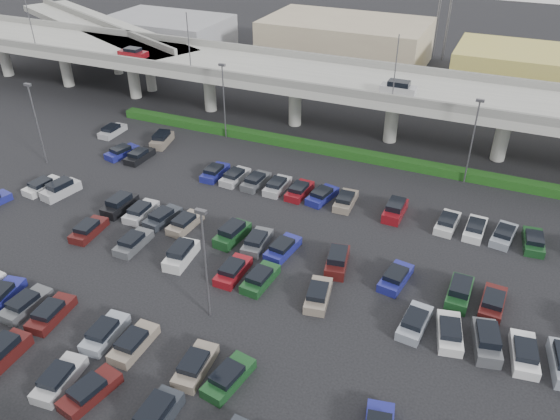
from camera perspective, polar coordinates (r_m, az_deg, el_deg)
name	(u,v)px	position (r m, az deg, el deg)	size (l,w,h in m)	color
ground	(253,262)	(51.70, -2.86, -5.42)	(280.00, 280.00, 0.00)	black
overpass	(357,86)	(75.20, 8.01, 12.67)	(150.00, 13.00, 15.80)	#9B9B93
on_ramp	(100,30)	(109.47, -18.30, 17.44)	(50.93, 30.13, 8.80)	#9B9B93
hedge	(338,151)	(71.36, 6.11, 6.14)	(66.00, 1.60, 1.10)	#193E12
parked_cars	(233,273)	(49.50, -4.96, -6.59)	(63.18, 41.69, 1.67)	gray
light_poles	(221,186)	(51.44, -6.17, 2.52)	(66.90, 48.38, 10.30)	#515156
distant_buildings	(477,61)	(102.36, 19.91, 14.40)	(138.00, 24.00, 9.00)	gray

